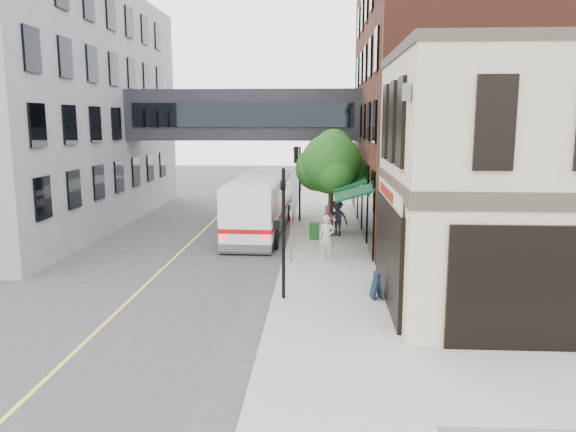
# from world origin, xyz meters

# --- Properties ---
(ground) EXTENTS (120.00, 120.00, 0.00)m
(ground) POSITION_xyz_m (0.00, 0.00, 0.00)
(ground) COLOR #38383A
(ground) RESTS_ON ground
(sidewalk_main) EXTENTS (4.00, 60.00, 0.15)m
(sidewalk_main) POSITION_xyz_m (2.00, 14.00, 0.07)
(sidewalk_main) COLOR gray
(sidewalk_main) RESTS_ON ground
(corner_building) EXTENTS (10.19, 8.12, 8.45)m
(corner_building) POSITION_xyz_m (8.97, 2.00, 4.21)
(corner_building) COLOR #B5A98A
(corner_building) RESTS_ON ground
(brick_building) EXTENTS (13.76, 18.00, 14.00)m
(brick_building) POSITION_xyz_m (9.98, 15.00, 6.99)
(brick_building) COLOR #4C2417
(brick_building) RESTS_ON ground
(opposite_building) EXTENTS (14.00, 24.00, 14.00)m
(opposite_building) POSITION_xyz_m (-17.00, 16.00, 7.00)
(opposite_building) COLOR slate
(opposite_building) RESTS_ON ground
(skyway_bridge) EXTENTS (14.00, 3.18, 3.00)m
(skyway_bridge) POSITION_xyz_m (-3.00, 18.00, 6.50)
(skyway_bridge) COLOR black
(skyway_bridge) RESTS_ON ground
(traffic_signal_near) EXTENTS (0.44, 0.22, 4.60)m
(traffic_signal_near) POSITION_xyz_m (0.37, 2.00, 2.98)
(traffic_signal_near) COLOR black
(traffic_signal_near) RESTS_ON sidewalk_main
(traffic_signal_far) EXTENTS (0.53, 0.28, 4.50)m
(traffic_signal_far) POSITION_xyz_m (0.26, 17.00, 3.34)
(traffic_signal_far) COLOR black
(traffic_signal_far) RESTS_ON sidewalk_main
(street_sign_pole) EXTENTS (0.08, 0.75, 3.00)m
(street_sign_pole) POSITION_xyz_m (0.39, 7.00, 1.93)
(street_sign_pole) COLOR gray
(street_sign_pole) RESTS_ON sidewalk_main
(street_tree) EXTENTS (3.80, 3.20, 5.60)m
(street_tree) POSITION_xyz_m (2.19, 13.22, 3.91)
(street_tree) COLOR #382619
(street_tree) RESTS_ON sidewalk_main
(lane_marking) EXTENTS (0.12, 40.00, 0.01)m
(lane_marking) POSITION_xyz_m (-5.00, 10.00, 0.01)
(lane_marking) COLOR #D8CC4C
(lane_marking) RESTS_ON ground
(bus) EXTENTS (3.03, 11.53, 3.08)m
(bus) POSITION_xyz_m (-1.67, 14.23, 1.73)
(bus) COLOR white
(bus) RESTS_ON ground
(pedestrian_a) EXTENTS (0.75, 0.54, 1.93)m
(pedestrian_a) POSITION_xyz_m (1.94, 7.74, 1.11)
(pedestrian_a) COLOR silver
(pedestrian_a) RESTS_ON sidewalk_main
(pedestrian_b) EXTENTS (0.87, 0.70, 1.68)m
(pedestrian_b) POSITION_xyz_m (2.08, 12.38, 0.99)
(pedestrian_b) COLOR pink
(pedestrian_b) RESTS_ON sidewalk_main
(pedestrian_c) EXTENTS (1.43, 1.22, 1.92)m
(pedestrian_c) POSITION_xyz_m (2.55, 12.73, 1.11)
(pedestrian_c) COLOR black
(pedestrian_c) RESTS_ON sidewalk_main
(newspaper_box) EXTENTS (0.48, 0.43, 0.89)m
(newspaper_box) POSITION_xyz_m (1.34, 11.76, 0.60)
(newspaper_box) COLOR #13571A
(newspaper_box) RESTS_ON sidewalk_main
(sandwich_board) EXTENTS (0.41, 0.56, 0.91)m
(sandwich_board) POSITION_xyz_m (3.60, 2.18, 0.61)
(sandwich_board) COLOR black
(sandwich_board) RESTS_ON sidewalk_main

